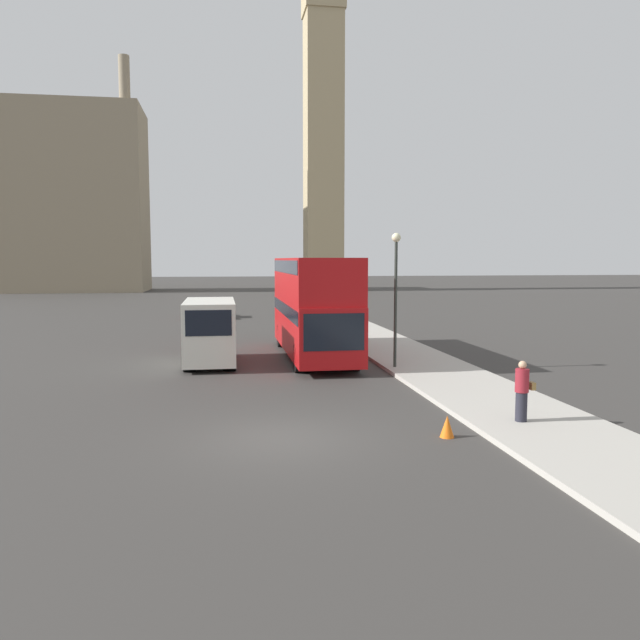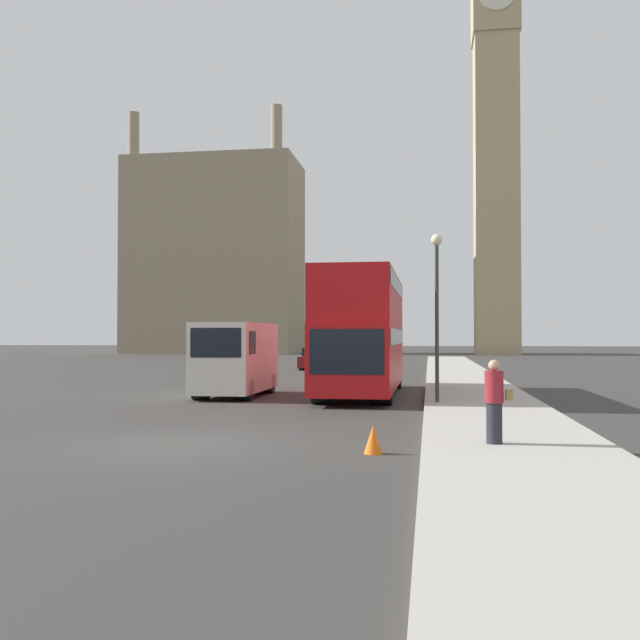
% 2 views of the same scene
% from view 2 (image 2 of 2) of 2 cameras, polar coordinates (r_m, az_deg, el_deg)
% --- Properties ---
extents(ground_plane, '(300.00, 300.00, 0.00)m').
position_cam_2_polar(ground_plane, '(15.12, -11.48, -9.73)').
color(ground_plane, '#383533').
extents(sidewalk_strip, '(3.67, 120.00, 0.15)m').
position_cam_2_polar(sidewalk_strip, '(14.30, 15.61, -9.89)').
color(sidewalk_strip, '#ADA89E').
rests_on(sidewalk_strip, ground_plane).
extents(clock_tower, '(5.58, 5.75, 56.60)m').
position_cam_2_polar(clock_tower, '(92.70, 13.88, 15.57)').
color(clock_tower, tan).
rests_on(clock_tower, ground_plane).
extents(building_block_distant, '(21.97, 11.93, 30.84)m').
position_cam_2_polar(building_block_distant, '(95.59, -8.37, 5.00)').
color(building_block_distant, gray).
rests_on(building_block_distant, ground_plane).
extents(red_double_decker_bus, '(2.63, 10.50, 4.48)m').
position_cam_2_polar(red_double_decker_bus, '(26.79, 3.43, -0.72)').
color(red_double_decker_bus, '#B71114').
rests_on(red_double_decker_bus, ground_plane).
extents(white_van, '(2.10, 5.09, 2.70)m').
position_cam_2_polar(white_van, '(26.43, -6.78, -2.99)').
color(white_van, silver).
rests_on(white_van, ground_plane).
extents(pedestrian, '(0.52, 0.36, 1.62)m').
position_cam_2_polar(pedestrian, '(14.24, 13.80, -6.36)').
color(pedestrian, '#23232D').
rests_on(pedestrian, sidewalk_strip).
extents(street_lamp, '(0.36, 0.36, 5.31)m').
position_cam_2_polar(street_lamp, '(22.85, 9.33, 2.36)').
color(street_lamp, '#2D332D').
rests_on(street_lamp, sidewalk_strip).
extents(parked_sedan, '(1.79, 4.21, 1.47)m').
position_cam_2_polar(parked_sedan, '(47.76, -0.32, -3.17)').
color(parked_sedan, maroon).
rests_on(parked_sedan, ground_plane).
extents(traffic_cone, '(0.36, 0.36, 0.55)m').
position_cam_2_polar(traffic_cone, '(13.67, 4.28, -9.49)').
color(traffic_cone, orange).
rests_on(traffic_cone, ground_plane).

